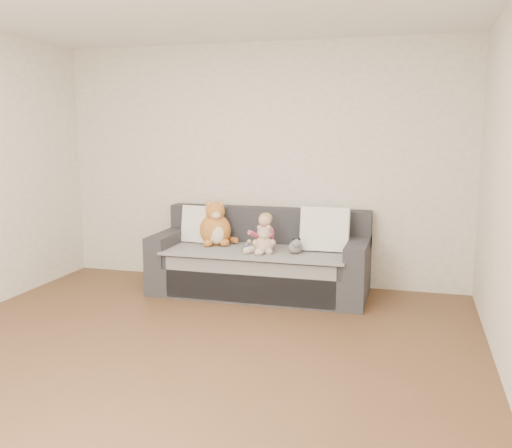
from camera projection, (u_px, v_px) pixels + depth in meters
The scene contains 10 objects.
room_shell at pixel (188, 181), 4.24m from camera, with size 5.00×5.00×5.00m.
sofa at pixel (261, 263), 5.93m from camera, with size 2.20×0.94×0.85m.
cushion_left at pixel (202, 224), 6.14m from camera, with size 0.45×0.24×0.41m.
cushion_right_back at pixel (324, 228), 5.90m from camera, with size 0.45×0.26×0.41m.
cushion_right_front at pixel (325, 229), 5.71m from camera, with size 0.48×0.22×0.45m.
toddler at pixel (264, 235), 5.72m from camera, with size 0.27×0.40×0.39m.
plush_cat at pixel (216, 227), 6.03m from camera, with size 0.41×0.41×0.51m.
teddy_bear at pixel (264, 242), 5.60m from camera, with size 0.22×0.18×0.29m.
plush_cow at pixel (296, 247), 5.60m from camera, with size 0.14×0.21×0.17m.
sippy_cup at pixel (246, 247), 5.65m from camera, with size 0.10×0.06×0.11m.
Camera 1 is at (1.62, -3.52, 1.67)m, focal length 40.00 mm.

